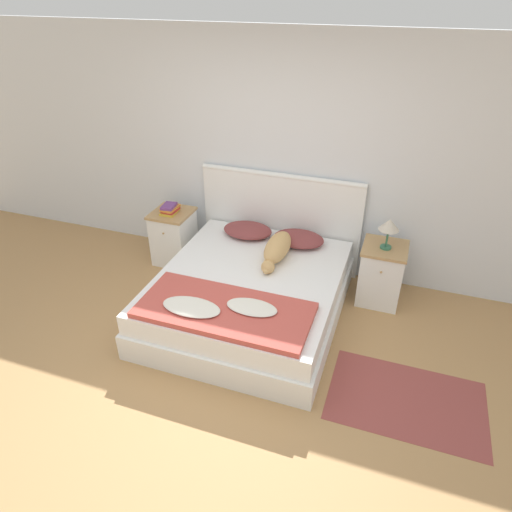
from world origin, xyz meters
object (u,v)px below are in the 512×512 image
(bed, at_px, (249,295))
(table_lamp, at_px, (389,226))
(nightstand_left, at_px, (174,236))
(pillow_right, at_px, (299,239))
(nightstand_right, at_px, (381,273))
(dog, at_px, (277,249))
(book_stack, at_px, (170,209))
(pillow_left, at_px, (248,230))

(bed, xyz_separation_m, table_lamp, (1.19, 0.66, 0.65))
(table_lamp, bearing_deg, nightstand_left, 179.46)
(pillow_right, bearing_deg, nightstand_right, -4.11)
(bed, height_order, dog, dog)
(bed, xyz_separation_m, pillow_right, (0.29, 0.75, 0.30))
(nightstand_left, height_order, book_stack, book_stack)
(bed, height_order, book_stack, book_stack)
(nightstand_left, distance_m, pillow_right, 1.50)
(table_lamp, bearing_deg, dog, -165.71)
(nightstand_left, height_order, table_lamp, table_lamp)
(nightstand_right, distance_m, table_lamp, 0.56)
(nightstand_right, relative_size, pillow_left, 1.17)
(bed, bearing_deg, nightstand_left, 150.08)
(nightstand_left, relative_size, table_lamp, 2.02)
(nightstand_right, bearing_deg, pillow_left, 177.50)
(nightstand_left, xyz_separation_m, table_lamp, (2.38, -0.02, 0.56))
(dog, xyz_separation_m, book_stack, (-1.35, 0.26, 0.11))
(nightstand_right, distance_m, pillow_right, 0.93)
(dog, bearing_deg, bed, -111.48)
(table_lamp, bearing_deg, pillow_right, 174.47)
(book_stack, bearing_deg, pillow_right, 3.34)
(pillow_left, height_order, table_lamp, table_lamp)
(book_stack, bearing_deg, table_lamp, -0.01)
(nightstand_left, bearing_deg, table_lamp, -0.54)
(table_lamp, bearing_deg, bed, -150.89)
(nightstand_left, xyz_separation_m, nightstand_right, (2.38, 0.00, 0.00))
(nightstand_right, distance_m, book_stack, 2.41)
(bed, bearing_deg, table_lamp, 29.11)
(dog, relative_size, table_lamp, 2.47)
(pillow_left, relative_size, pillow_right, 1.00)
(dog, bearing_deg, nightstand_right, 15.45)
(pillow_left, bearing_deg, book_stack, -174.52)
(nightstand_left, bearing_deg, book_stack, -96.35)
(nightstand_right, bearing_deg, nightstand_left, 180.00)
(nightstand_right, relative_size, dog, 0.82)
(nightstand_right, xyz_separation_m, pillow_right, (-0.90, 0.06, 0.21))
(nightstand_left, distance_m, dog, 1.40)
(nightstand_left, relative_size, pillow_left, 1.17)
(book_stack, bearing_deg, dog, -11.05)
(pillow_left, height_order, dog, dog)
(dog, bearing_deg, pillow_right, 69.12)
(bed, bearing_deg, nightstand_right, 29.92)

